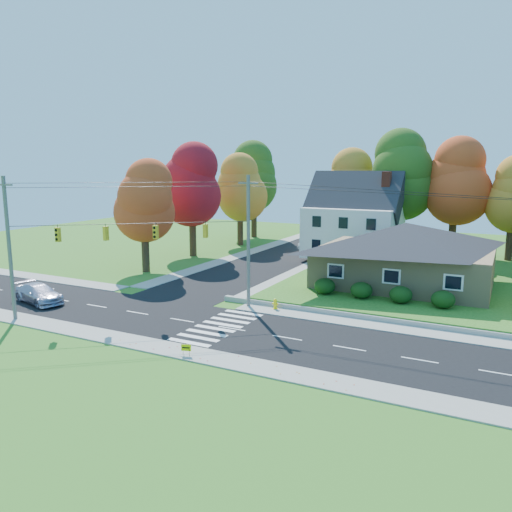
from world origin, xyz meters
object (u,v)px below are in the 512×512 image
(fire_hydrant, at_px, (275,304))
(silver_sedan, at_px, (39,294))
(ranch_house, at_px, (405,253))
(white_car, at_px, (312,243))

(fire_hydrant, bearing_deg, silver_sedan, -158.83)
(silver_sedan, bearing_deg, fire_hydrant, -55.19)
(silver_sedan, xyz_separation_m, fire_hydrant, (17.39, 6.73, -0.35))
(ranch_house, distance_m, silver_sedan, 30.30)
(ranch_house, relative_size, fire_hydrant, 17.16)
(ranch_house, xyz_separation_m, fire_hydrant, (-7.34, -10.61, -2.86))
(ranch_house, xyz_separation_m, silver_sedan, (-24.72, -17.34, -2.51))
(silver_sedan, height_order, fire_hydrant, silver_sedan)
(silver_sedan, height_order, white_car, white_car)
(ranch_house, bearing_deg, silver_sedan, -144.96)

